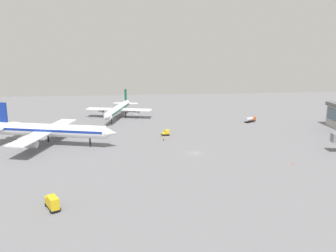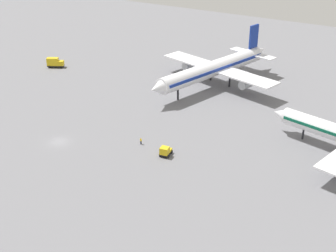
# 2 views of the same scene
# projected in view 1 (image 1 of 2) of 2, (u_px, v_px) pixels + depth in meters

# --- Properties ---
(ground) EXTENTS (288.00, 288.00, 0.00)m
(ground) POSITION_uv_depth(u_px,v_px,m) (194.00, 153.00, 122.22)
(ground) COLOR slate
(airplane_at_gate) EXTENTS (41.81, 34.07, 12.86)m
(airplane_at_gate) POSITION_uv_depth(u_px,v_px,m) (118.00, 109.00, 178.55)
(airplane_at_gate) COLOR white
(airplane_at_gate) RESTS_ON ground
(airplane_taxiing) EXTENTS (41.44, 50.71, 15.69)m
(airplane_taxiing) POSITION_uv_depth(u_px,v_px,m) (50.00, 130.00, 131.04)
(airplane_taxiing) COLOR white
(airplane_taxiing) RESTS_ON ground
(baggage_tug) EXTENTS (2.63, 3.45, 2.30)m
(baggage_tug) POSITION_uv_depth(u_px,v_px,m) (166.00, 133.00, 145.68)
(baggage_tug) COLOR black
(baggage_tug) RESTS_ON ground
(fuel_truck) EXTENTS (5.04, 6.31, 2.50)m
(fuel_truck) POSITION_uv_depth(u_px,v_px,m) (250.00, 119.00, 170.04)
(fuel_truck) COLOR black
(fuel_truck) RESTS_ON ground
(catering_truck) EXTENTS (5.83, 4.33, 3.30)m
(catering_truck) POSITION_uv_depth(u_px,v_px,m) (52.00, 202.00, 80.73)
(catering_truck) COLOR black
(catering_truck) RESTS_ON ground
(ground_crew_worker) EXTENTS (0.53, 0.51, 1.67)m
(ground_crew_worker) POSITION_uv_depth(u_px,v_px,m) (164.00, 138.00, 138.05)
(ground_crew_worker) COLOR #1E2338
(ground_crew_worker) RESTS_ON ground
(safety_cone_near_gate) EXTENTS (0.44, 0.44, 0.60)m
(safety_cone_near_gate) POSITION_uv_depth(u_px,v_px,m) (293.00, 163.00, 111.52)
(safety_cone_near_gate) COLOR #EA590C
(safety_cone_near_gate) RESTS_ON ground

